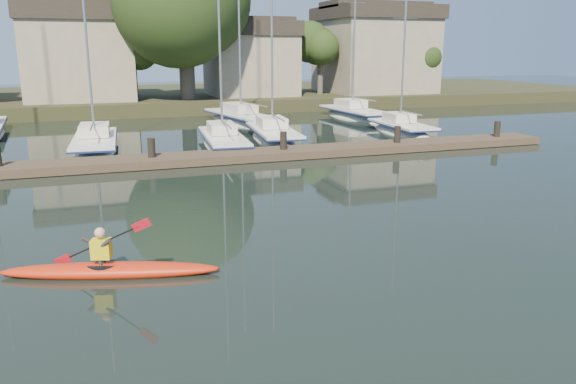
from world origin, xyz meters
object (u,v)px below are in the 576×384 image
object	(u,v)px
kayak	(109,267)
sailboat_6	(243,126)
sailboat_1	(96,153)
sailboat_3	(273,143)
sailboat_2	(223,149)
sailboat_7	(353,121)
sailboat_4	(401,136)
dock	(220,157)

from	to	relation	value
kayak	sailboat_6	distance (m)	26.52
sailboat_1	sailboat_3	world-z (taller)	sailboat_1
sailboat_2	sailboat_7	world-z (taller)	sailboat_2
kayak	sailboat_3	size ratio (longest dim) A/B	0.37
sailboat_4	sailboat_6	world-z (taller)	sailboat_6
sailboat_2	sailboat_7	bearing A→B (deg)	41.88
dock	sailboat_4	distance (m)	13.29
sailboat_6	sailboat_3	bearing A→B (deg)	-101.43
sailboat_1	sailboat_2	world-z (taller)	sailboat_2
kayak	sailboat_4	size ratio (longest dim) A/B	0.42
sailboat_7	dock	bearing A→B (deg)	-138.42
sailboat_1	sailboat_2	size ratio (longest dim) A/B	1.00
sailboat_2	sailboat_4	xyz separation A→B (m)	(11.19, 1.01, -0.01)
sailboat_3	sailboat_7	distance (m)	11.85
sailboat_4	sailboat_7	distance (m)	8.00
sailboat_1	sailboat_7	size ratio (longest dim) A/B	1.00
kayak	dock	bearing A→B (deg)	83.17
kayak	sailboat_2	xyz separation A→B (m)	(6.23, 16.28, -0.36)
kayak	sailboat_1	distance (m)	17.25
sailboat_6	sailboat_1	bearing A→B (deg)	-151.92
sailboat_3	sailboat_6	xyz separation A→B (m)	(0.20, 7.48, -0.01)
sailboat_1	sailboat_2	xyz separation A→B (m)	(6.35, -0.96, 0.02)
sailboat_1	sailboat_3	xyz separation A→B (m)	(9.42, 0.03, -0.00)
sailboat_2	sailboat_4	world-z (taller)	sailboat_2
sailboat_2	sailboat_6	distance (m)	9.08
sailboat_4	sailboat_6	bearing A→B (deg)	139.37
sailboat_1	sailboat_6	size ratio (longest dim) A/B	0.82
sailboat_2	sailboat_7	xyz separation A→B (m)	(11.82, 8.99, -0.03)
kayak	sailboat_2	distance (m)	17.44
sailboat_3	sailboat_4	distance (m)	8.12
sailboat_6	sailboat_4	bearing A→B (deg)	-53.21
sailboat_3	sailboat_2	bearing A→B (deg)	-156.15
sailboat_1	sailboat_6	world-z (taller)	sailboat_6
kayak	sailboat_6	world-z (taller)	sailboat_6
sailboat_2	sailboat_4	bearing A→B (deg)	9.79
sailboat_6	sailboat_7	distance (m)	8.57
sailboat_1	sailboat_2	distance (m)	6.42
dock	sailboat_7	world-z (taller)	sailboat_7
sailboat_7	sailboat_2	bearing A→B (deg)	-146.72
dock	sailboat_1	size ratio (longest dim) A/B	2.41
dock	sailboat_2	world-z (taller)	sailboat_2
dock	sailboat_3	bearing A→B (deg)	51.21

